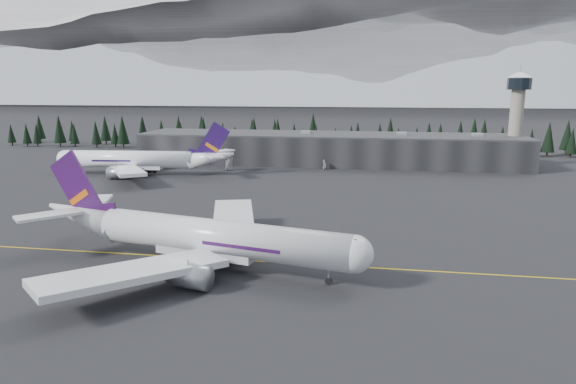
% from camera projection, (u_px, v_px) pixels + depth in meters
% --- Properties ---
extents(ground, '(1400.00, 1400.00, 0.00)m').
position_uv_depth(ground, '(271.00, 258.00, 98.89)').
color(ground, black).
rests_on(ground, ground).
extents(taxiline, '(400.00, 0.40, 0.02)m').
position_uv_depth(taxiline, '(269.00, 262.00, 96.96)').
color(taxiline, gold).
rests_on(taxiline, ground).
extents(terminal, '(160.00, 30.00, 12.60)m').
position_uv_depth(terminal, '(329.00, 149.00, 218.26)').
color(terminal, black).
rests_on(terminal, ground).
extents(control_tower, '(10.00, 10.00, 37.70)m').
position_uv_depth(control_tower, '(517.00, 109.00, 205.47)').
color(control_tower, gray).
rests_on(control_tower, ground).
extents(treeline, '(360.00, 20.00, 15.00)m').
position_uv_depth(treeline, '(336.00, 137.00, 253.73)').
color(treeline, black).
rests_on(treeline, ground).
extents(mountain_ridge, '(4400.00, 900.00, 420.00)m').
position_uv_depth(mountain_ridge, '(366.00, 101.00, 1064.17)').
color(mountain_ridge, white).
rests_on(mountain_ridge, ground).
extents(jet_main, '(67.86, 61.98, 20.21)m').
position_uv_depth(jet_main, '(193.00, 235.00, 94.57)').
color(jet_main, silver).
rests_on(jet_main, ground).
extents(jet_parked, '(67.64, 62.21, 19.89)m').
position_uv_depth(jet_parked, '(144.00, 160.00, 190.36)').
color(jet_parked, white).
rests_on(jet_parked, ground).
extents(gse_vehicle_a, '(3.46, 6.08, 1.60)m').
position_uv_depth(gse_vehicle_a, '(229.00, 168.00, 200.91)').
color(gse_vehicle_a, '#BDBDBF').
rests_on(gse_vehicle_a, ground).
extents(gse_vehicle_b, '(4.02, 1.73, 1.35)m').
position_uv_depth(gse_vehicle_b, '(325.00, 168.00, 202.85)').
color(gse_vehicle_b, silver).
rests_on(gse_vehicle_b, ground).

